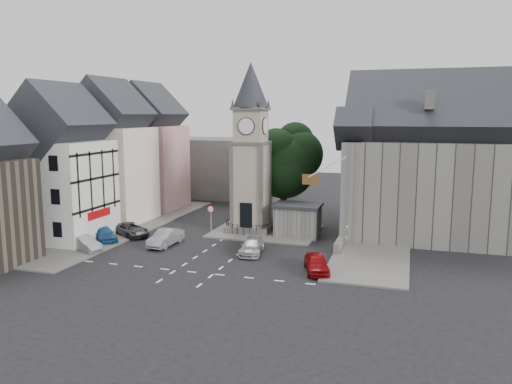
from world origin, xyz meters
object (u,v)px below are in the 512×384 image
(car_west_blue, at_px, (104,234))
(car_east_red, at_px, (317,263))
(stone_shelter, at_px, (298,220))
(clock_tower, at_px, (251,149))
(pedestrian, at_px, (346,235))

(car_west_blue, relative_size, car_east_red, 1.03)
(stone_shelter, height_order, car_east_red, stone_shelter)
(stone_shelter, bearing_deg, car_east_red, -70.17)
(car_west_blue, bearing_deg, clock_tower, -16.54)
(clock_tower, distance_m, pedestrian, 12.28)
(clock_tower, distance_m, stone_shelter, 8.15)
(car_west_blue, height_order, car_east_red, car_west_blue)
(stone_shelter, relative_size, pedestrian, 2.33)
(pedestrian, bearing_deg, car_east_red, 63.73)
(clock_tower, relative_size, car_east_red, 4.08)
(clock_tower, xyz_separation_m, car_east_red, (8.50, -10.75, -7.44))
(car_west_blue, bearing_deg, car_east_red, -59.05)
(stone_shelter, distance_m, pedestrian, 5.28)
(car_west_blue, xyz_separation_m, car_east_red, (20.00, -3.01, -0.02))
(clock_tower, bearing_deg, car_east_red, -51.68)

